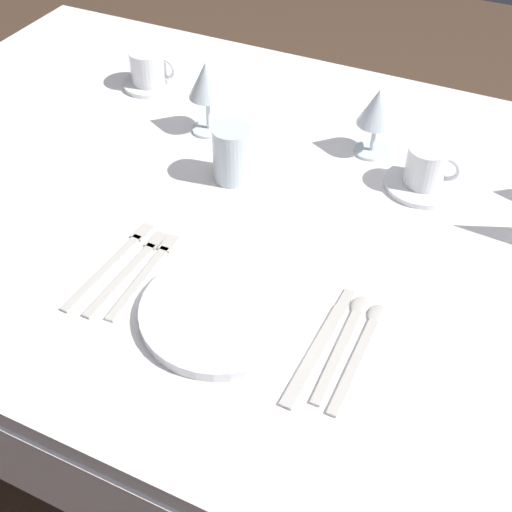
% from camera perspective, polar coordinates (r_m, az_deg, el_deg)
% --- Properties ---
extents(ground_plane, '(6.00, 6.00, 0.00)m').
position_cam_1_polar(ground_plane, '(1.74, 1.52, -15.03)').
color(ground_plane, '#4C3828').
extents(dining_table, '(1.80, 1.11, 0.74)m').
position_cam_1_polar(dining_table, '(1.23, 2.08, 1.29)').
color(dining_table, white).
rests_on(dining_table, ground).
extents(dinner_plate, '(0.25, 0.25, 0.02)m').
position_cam_1_polar(dinner_plate, '(0.99, -3.00, -4.79)').
color(dinner_plate, white).
rests_on(dinner_plate, dining_table).
extents(fork_outer, '(0.03, 0.21, 0.00)m').
position_cam_1_polar(fork_outer, '(1.07, -9.38, -1.32)').
color(fork_outer, beige).
rests_on(fork_outer, dining_table).
extents(fork_inner, '(0.02, 0.21, 0.00)m').
position_cam_1_polar(fork_inner, '(1.08, -10.79, -1.07)').
color(fork_inner, beige).
rests_on(fork_inner, dining_table).
extents(fork_salad, '(0.03, 0.22, 0.00)m').
position_cam_1_polar(fork_salad, '(1.09, -12.22, -0.45)').
color(fork_salad, beige).
rests_on(fork_salad, dining_table).
extents(dinner_knife, '(0.02, 0.24, 0.00)m').
position_cam_1_polar(dinner_knife, '(0.95, 5.43, -7.79)').
color(dinner_knife, beige).
rests_on(dinner_knife, dining_table).
extents(spoon_soup, '(0.03, 0.21, 0.01)m').
position_cam_1_polar(spoon_soup, '(0.97, 7.87, -6.65)').
color(spoon_soup, beige).
rests_on(spoon_soup, dining_table).
extents(spoon_dessert, '(0.03, 0.22, 0.01)m').
position_cam_1_polar(spoon_dessert, '(0.97, 9.31, -7.39)').
color(spoon_dessert, beige).
rests_on(spoon_dessert, dining_table).
extents(saucer_left, '(0.14, 0.14, 0.01)m').
position_cam_1_polar(saucer_left, '(1.26, 14.14, 6.03)').
color(saucer_left, white).
rests_on(saucer_left, dining_table).
extents(coffee_cup_left, '(0.10, 0.07, 0.07)m').
position_cam_1_polar(coffee_cup_left, '(1.24, 14.56, 7.55)').
color(coffee_cup_left, white).
rests_on(coffee_cup_left, saucer_left).
extents(saucer_right, '(0.13, 0.13, 0.01)m').
position_cam_1_polar(saucer_right, '(1.56, -9.01, 14.51)').
color(saucer_right, white).
rests_on(saucer_right, dining_table).
extents(coffee_cup_right, '(0.11, 0.09, 0.07)m').
position_cam_1_polar(coffee_cup_right, '(1.54, -9.12, 15.85)').
color(coffee_cup_right, white).
rests_on(coffee_cup_right, saucer_right).
extents(wine_glass_centre, '(0.07, 0.07, 0.14)m').
position_cam_1_polar(wine_glass_centre, '(1.28, 10.43, 12.29)').
color(wine_glass_centre, silver).
rests_on(wine_glass_centre, dining_table).
extents(wine_glass_right, '(0.07, 0.07, 0.15)m').
position_cam_1_polar(wine_glass_right, '(1.33, -4.29, 14.63)').
color(wine_glass_right, silver).
rests_on(wine_glass_right, dining_table).
extents(drink_tumbler, '(0.07, 0.07, 0.11)m').
position_cam_1_polar(drink_tumbler, '(1.22, -2.06, 8.54)').
color(drink_tumbler, silver).
rests_on(drink_tumbler, dining_table).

